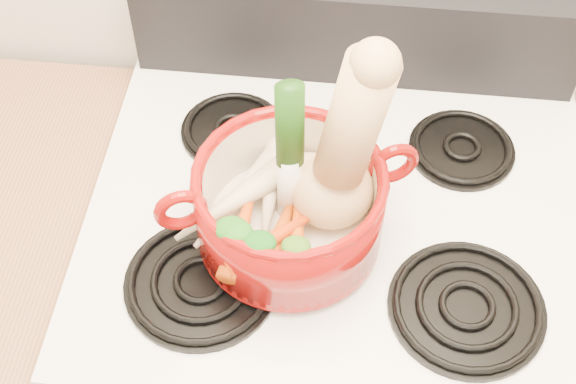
# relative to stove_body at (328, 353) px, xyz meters

# --- Properties ---
(stove_body) EXTENTS (0.76, 0.65, 0.92)m
(stove_body) POSITION_rel_stove_body_xyz_m (0.00, 0.00, 0.00)
(stove_body) COLOR white
(stove_body) RESTS_ON floor
(cooktop) EXTENTS (0.78, 0.67, 0.03)m
(cooktop) POSITION_rel_stove_body_xyz_m (0.00, 0.00, 0.47)
(cooktop) COLOR white
(cooktop) RESTS_ON stove_body
(control_backsplash) EXTENTS (0.76, 0.05, 0.18)m
(control_backsplash) POSITION_rel_stove_body_xyz_m (0.00, 0.30, 0.58)
(control_backsplash) COLOR black
(control_backsplash) RESTS_ON cooktop
(burner_front_left) EXTENTS (0.22, 0.22, 0.02)m
(burner_front_left) POSITION_rel_stove_body_xyz_m (-0.19, -0.16, 0.50)
(burner_front_left) COLOR black
(burner_front_left) RESTS_ON cooktop
(burner_front_right) EXTENTS (0.22, 0.22, 0.02)m
(burner_front_right) POSITION_rel_stove_body_xyz_m (0.19, -0.16, 0.50)
(burner_front_right) COLOR black
(burner_front_right) RESTS_ON cooktop
(burner_back_left) EXTENTS (0.17, 0.17, 0.02)m
(burner_back_left) POSITION_rel_stove_body_xyz_m (-0.19, 0.14, 0.50)
(burner_back_left) COLOR black
(burner_back_left) RESTS_ON cooktop
(burner_back_right) EXTENTS (0.17, 0.17, 0.02)m
(burner_back_right) POSITION_rel_stove_body_xyz_m (0.19, 0.14, 0.50)
(burner_back_right) COLOR black
(burner_back_right) RESTS_ON cooktop
(dutch_oven) EXTENTS (0.35, 0.35, 0.13)m
(dutch_oven) POSITION_rel_stove_body_xyz_m (-0.07, -0.07, 0.57)
(dutch_oven) COLOR maroon
(dutch_oven) RESTS_ON burner_front_left
(pot_handle_left) EXTENTS (0.08, 0.04, 0.08)m
(pot_handle_left) POSITION_rel_stove_body_xyz_m (-0.21, -0.13, 0.62)
(pot_handle_left) COLOR maroon
(pot_handle_left) RESTS_ON dutch_oven
(pot_handle_right) EXTENTS (0.08, 0.04, 0.08)m
(pot_handle_right) POSITION_rel_stove_body_xyz_m (0.07, -0.01, 0.62)
(pot_handle_right) COLOR maroon
(pot_handle_right) RESTS_ON dutch_oven
(squash) EXTENTS (0.21, 0.19, 0.32)m
(squash) POSITION_rel_stove_body_xyz_m (-0.00, -0.04, 0.69)
(squash) COLOR tan
(squash) RESTS_ON dutch_oven
(leek) EXTENTS (0.05, 0.06, 0.26)m
(leek) POSITION_rel_stove_body_xyz_m (-0.07, -0.04, 0.66)
(leek) COLOR silver
(leek) RESTS_ON dutch_oven
(ginger) EXTENTS (0.10, 0.09, 0.05)m
(ginger) POSITION_rel_stove_body_xyz_m (-0.04, 0.01, 0.56)
(ginger) COLOR #D5B883
(ginger) RESTS_ON dutch_oven
(parsnip_0) EXTENTS (0.15, 0.22, 0.06)m
(parsnip_0) POSITION_rel_stove_body_xyz_m (-0.14, -0.04, 0.56)
(parsnip_0) COLOR beige
(parsnip_0) RESTS_ON dutch_oven
(parsnip_1) EXTENTS (0.17, 0.16, 0.06)m
(parsnip_1) POSITION_rel_stove_body_xyz_m (-0.16, -0.06, 0.57)
(parsnip_1) COLOR beige
(parsnip_1) RESTS_ON dutch_oven
(parsnip_2) EXTENTS (0.05, 0.21, 0.06)m
(parsnip_2) POSITION_rel_stove_body_xyz_m (-0.10, -0.01, 0.57)
(parsnip_2) COLOR beige
(parsnip_2) RESTS_ON dutch_oven
(parsnip_3) EXTENTS (0.16, 0.14, 0.05)m
(parsnip_3) POSITION_rel_stove_body_xyz_m (-0.15, -0.07, 0.57)
(parsnip_3) COLOR beige
(parsnip_3) RESTS_ON dutch_oven
(carrot_0) EXTENTS (0.07, 0.18, 0.05)m
(carrot_0) POSITION_rel_stove_body_xyz_m (-0.08, -0.11, 0.56)
(carrot_0) COLOR #C24709
(carrot_0) RESTS_ON dutch_oven
(carrot_1) EXTENTS (0.05, 0.16, 0.05)m
(carrot_1) POSITION_rel_stove_body_xyz_m (-0.14, -0.11, 0.56)
(carrot_1) COLOR #C65609
(carrot_1) RESTS_ON dutch_oven
(carrot_2) EXTENTS (0.04, 0.16, 0.04)m
(carrot_2) POSITION_rel_stove_body_xyz_m (-0.06, -0.11, 0.57)
(carrot_2) COLOR #C9410A
(carrot_2) RESTS_ON dutch_oven
(carrot_3) EXTENTS (0.14, 0.13, 0.05)m
(carrot_3) POSITION_rel_stove_body_xyz_m (-0.09, -0.13, 0.57)
(carrot_3) COLOR #CF3E0A
(carrot_3) RESTS_ON dutch_oven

